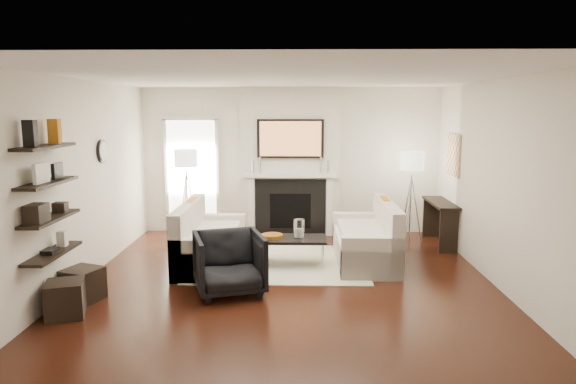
{
  "coord_description": "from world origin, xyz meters",
  "views": [
    {
      "loc": [
        0.15,
        -6.54,
        2.31
      ],
      "look_at": [
        0.0,
        0.6,
        1.15
      ],
      "focal_mm": 32.0,
      "sensor_mm": 36.0,
      "label": 1
    }
  ],
  "objects_px": {
    "lamp_left_shade": "(186,158)",
    "lamp_right_shade": "(412,161)",
    "coffee_table": "(289,239)",
    "loveseat_left_base": "(212,251)",
    "loveseat_right_base": "(365,249)",
    "armchair": "(229,260)",
    "ottoman_near": "(83,285)"
  },
  "relations": [
    {
      "from": "lamp_left_shade",
      "to": "lamp_right_shade",
      "type": "height_order",
      "value": "same"
    },
    {
      "from": "coffee_table",
      "to": "lamp_left_shade",
      "type": "bearing_deg",
      "value": 139.08
    },
    {
      "from": "coffee_table",
      "to": "lamp_right_shade",
      "type": "xyz_separation_m",
      "value": [
        2.04,
        1.2,
        1.05
      ]
    },
    {
      "from": "loveseat_left_base",
      "to": "lamp_left_shade",
      "type": "height_order",
      "value": "lamp_left_shade"
    },
    {
      "from": "loveseat_left_base",
      "to": "loveseat_right_base",
      "type": "xyz_separation_m",
      "value": [
        2.31,
        0.17,
        0.0
      ]
    },
    {
      "from": "armchair",
      "to": "loveseat_left_base",
      "type": "bearing_deg",
      "value": 92.44
    },
    {
      "from": "loveseat_left_base",
      "to": "lamp_left_shade",
      "type": "relative_size",
      "value": 4.5
    },
    {
      "from": "armchair",
      "to": "coffee_table",
      "type": "bearing_deg",
      "value": 40.61
    },
    {
      "from": "coffee_table",
      "to": "lamp_right_shade",
      "type": "relative_size",
      "value": 2.75
    },
    {
      "from": "ottoman_near",
      "to": "loveseat_right_base",
      "type": "bearing_deg",
      "value": 24.65
    },
    {
      "from": "ottoman_near",
      "to": "lamp_left_shade",
      "type": "bearing_deg",
      "value": 78.66
    },
    {
      "from": "loveseat_left_base",
      "to": "coffee_table",
      "type": "distance_m",
      "value": 1.18
    },
    {
      "from": "coffee_table",
      "to": "lamp_left_shade",
      "type": "relative_size",
      "value": 2.75
    },
    {
      "from": "loveseat_left_base",
      "to": "loveseat_right_base",
      "type": "distance_m",
      "value": 2.31
    },
    {
      "from": "lamp_left_shade",
      "to": "lamp_right_shade",
      "type": "bearing_deg",
      "value": -5.98
    },
    {
      "from": "armchair",
      "to": "lamp_left_shade",
      "type": "distance_m",
      "value": 3.17
    },
    {
      "from": "loveseat_left_base",
      "to": "coffee_table",
      "type": "relative_size",
      "value": 1.64
    },
    {
      "from": "armchair",
      "to": "lamp_right_shade",
      "type": "xyz_separation_m",
      "value": [
        2.77,
        2.37,
        1.03
      ]
    },
    {
      "from": "loveseat_right_base",
      "to": "lamp_left_shade",
      "type": "relative_size",
      "value": 4.5
    },
    {
      "from": "lamp_left_shade",
      "to": "ottoman_near",
      "type": "height_order",
      "value": "lamp_left_shade"
    },
    {
      "from": "loveseat_left_base",
      "to": "lamp_left_shade",
      "type": "bearing_deg",
      "value": 113.66
    },
    {
      "from": "coffee_table",
      "to": "ottoman_near",
      "type": "bearing_deg",
      "value": -149.13
    },
    {
      "from": "loveseat_right_base",
      "to": "loveseat_left_base",
      "type": "bearing_deg",
      "value": -175.88
    },
    {
      "from": "loveseat_left_base",
      "to": "coffee_table",
      "type": "bearing_deg",
      "value": -0.8
    },
    {
      "from": "loveseat_left_base",
      "to": "ottoman_near",
      "type": "distance_m",
      "value": 1.99
    },
    {
      "from": "loveseat_left_base",
      "to": "loveseat_right_base",
      "type": "height_order",
      "value": "same"
    },
    {
      "from": "loveseat_left_base",
      "to": "ottoman_near",
      "type": "xyz_separation_m",
      "value": [
        -1.32,
        -1.5,
        -0.01
      ]
    },
    {
      "from": "loveseat_left_base",
      "to": "lamp_left_shade",
      "type": "xyz_separation_m",
      "value": [
        -0.7,
        1.59,
        1.24
      ]
    },
    {
      "from": "loveseat_right_base",
      "to": "armchair",
      "type": "bearing_deg",
      "value": -144.23
    },
    {
      "from": "loveseat_left_base",
      "to": "loveseat_right_base",
      "type": "relative_size",
      "value": 1.0
    },
    {
      "from": "lamp_right_shade",
      "to": "ottoman_near",
      "type": "distance_m",
      "value": 5.4
    },
    {
      "from": "loveseat_left_base",
      "to": "armchair",
      "type": "height_order",
      "value": "armchair"
    }
  ]
}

